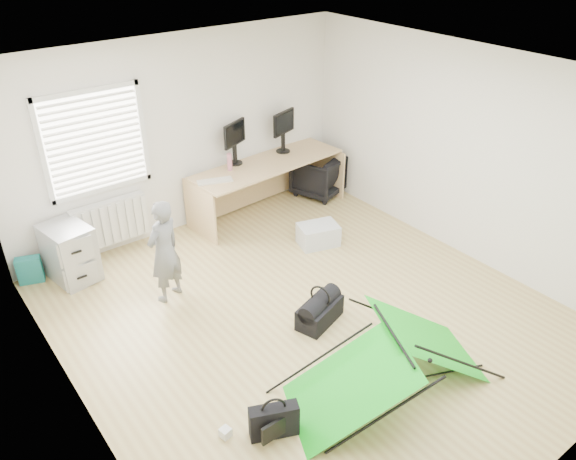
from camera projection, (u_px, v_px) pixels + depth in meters
ground at (309, 316)px, 6.38m from camera, size 5.50×5.50×0.00m
back_wall at (183, 136)px, 7.59m from camera, size 5.00×0.02×2.70m
window at (95, 142)px, 6.83m from camera, size 1.20×0.06×1.20m
radiator at (110, 222)px, 7.36m from camera, size 1.00×0.12×0.60m
desk at (268, 188)px, 8.36m from camera, size 2.41×0.93×0.80m
filing_cabinet at (70, 253)px, 6.87m from camera, size 0.57×0.69×0.73m
monitor_left at (235, 149)px, 8.02m from camera, size 0.49×0.30×0.46m
monitor_right at (283, 137)px, 8.42m from camera, size 0.50×0.26×0.47m
keyboard at (215, 181)px, 7.60m from camera, size 0.50×0.31×0.02m
thermos at (230, 162)px, 7.87m from camera, size 0.09×0.09×0.25m
office_chair at (319, 175)px, 8.93m from camera, size 0.89×0.90×0.65m
person at (164, 251)px, 6.38m from camera, size 0.54×0.45×1.27m
kite at (390, 360)px, 5.30m from camera, size 2.26×1.64×0.64m
storage_crate at (318, 235)px, 7.67m from camera, size 0.61×0.50×0.29m
tote_bag at (30, 270)px, 6.88m from camera, size 0.32×0.22×0.35m
laptop_bag at (274, 421)px, 4.88m from camera, size 0.45×0.29×0.33m
white_box at (225, 433)px, 4.91m from camera, size 0.10×0.10×0.09m
duffel_bag at (320, 313)px, 6.24m from camera, size 0.63×0.45×0.25m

